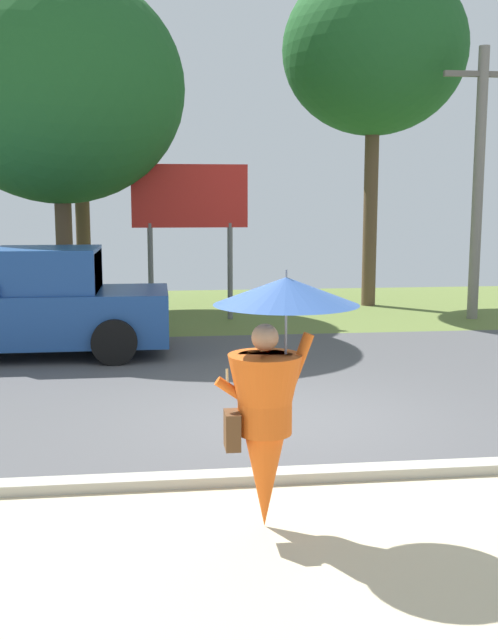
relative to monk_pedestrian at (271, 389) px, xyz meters
The scene contains 8 objects.
ground_plane 6.11m from the monk_pedestrian, 83.54° to the left, with size 40.00×22.00×0.20m.
monk_pedestrian is the anchor object (origin of this frame).
pickup_truck 8.22m from the monk_pedestrian, 113.62° to the left, with size 5.20×2.28×1.88m.
utility_pole 12.49m from the monk_pedestrian, 59.12° to the left, with size 1.80×0.24×6.06m.
roadside_billboard 11.28m from the monk_pedestrian, 90.74° to the left, with size 2.60×0.12×3.50m.
tree_left_far 14.63m from the monk_pedestrian, 101.41° to the left, with size 4.55×4.55×7.95m.
tree_center_back 11.85m from the monk_pedestrian, 104.93° to the left, with size 5.30×5.30×7.45m.
tree_right_far 14.82m from the monk_pedestrian, 70.76° to the left, with size 4.59×4.59×8.51m.
Camera 1 is at (-1.56, -8.80, 2.65)m, focal length 42.00 mm.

